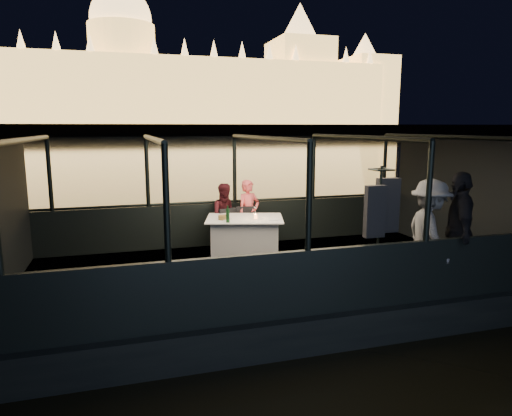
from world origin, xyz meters
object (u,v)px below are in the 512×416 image
object	(u,v)px
chair_port_right	(249,228)
passenger_stripe	(429,234)
wine_bottle	(228,214)
person_woman_coral	(249,211)
dining_table_central	(245,237)
passenger_dark	(458,236)
coat_stand	(378,236)
person_man_maroon	(226,213)
chair_port_left	(230,229)

from	to	relation	value
chair_port_right	passenger_stripe	distance (m)	3.61
wine_bottle	person_woman_coral	bearing A→B (deg)	56.55
dining_table_central	passenger_dark	bearing A→B (deg)	-44.97
passenger_dark	passenger_stripe	bearing A→B (deg)	-90.28
dining_table_central	coat_stand	distance (m)	2.92
coat_stand	passenger_stripe	size ratio (longest dim) A/B	1.13
coat_stand	passenger_dark	bearing A→B (deg)	-5.74
coat_stand	person_man_maroon	world-z (taller)	coat_stand
coat_stand	person_woman_coral	world-z (taller)	coat_stand
chair_port_left	coat_stand	xyz separation A→B (m)	(1.54, -2.98, 0.45)
chair_port_right	person_woman_coral	world-z (taller)	person_woman_coral
chair_port_left	chair_port_right	bearing A→B (deg)	-19.29
passenger_stripe	wine_bottle	size ratio (longest dim) A/B	5.50
chair_port_left	passenger_dark	distance (m)	4.24
dining_table_central	wine_bottle	bearing A→B (deg)	-141.76
chair_port_left	passenger_dark	world-z (taller)	passenger_dark
passenger_dark	wine_bottle	distance (m)	3.86
chair_port_left	chair_port_right	world-z (taller)	chair_port_right
dining_table_central	passenger_dark	size ratio (longest dim) A/B	0.79
chair_port_right	person_man_maroon	world-z (taller)	person_man_maroon
passenger_dark	wine_bottle	world-z (taller)	passenger_dark
chair_port_right	wine_bottle	size ratio (longest dim) A/B	2.77
wine_bottle	coat_stand	bearing A→B (deg)	-51.39
chair_port_left	person_woman_coral	distance (m)	0.61
chair_port_right	passenger_dark	bearing A→B (deg)	-41.79
passenger_stripe	wine_bottle	world-z (taller)	passenger_stripe
person_man_maroon	passenger_stripe	distance (m)	4.05
person_man_maroon	passenger_stripe	xyz separation A→B (m)	(2.50, -3.18, 0.10)
coat_stand	person_man_maroon	bearing A→B (deg)	115.71
person_man_maroon	person_woman_coral	bearing A→B (deg)	2.37
coat_stand	person_woman_coral	xyz separation A→B (m)	(-1.08, 3.25, -0.15)
chair_port_right	coat_stand	world-z (taller)	coat_stand
dining_table_central	chair_port_right	size ratio (longest dim) A/B	1.68
coat_stand	wine_bottle	distance (m)	2.83
dining_table_central	chair_port_left	world-z (taller)	chair_port_left
person_man_maroon	passenger_dark	size ratio (longest dim) A/B	0.74
coat_stand	person_woman_coral	size ratio (longest dim) A/B	1.37
chair_port_right	passenger_stripe	world-z (taller)	passenger_stripe
dining_table_central	passenger_dark	xyz separation A→B (m)	(2.66, -2.66, 0.47)
chair_port_left	coat_stand	world-z (taller)	coat_stand
passenger_stripe	wine_bottle	xyz separation A→B (m)	(-2.71, 2.14, 0.06)
person_man_maroon	coat_stand	bearing A→B (deg)	-61.92
dining_table_central	person_woman_coral	world-z (taller)	person_woman_coral
dining_table_central	person_woman_coral	distance (m)	0.86
chair_port_right	person_woman_coral	bearing A→B (deg)	83.69
chair_port_left	passenger_dark	bearing A→B (deg)	-66.16
coat_stand	person_man_maroon	size ratio (longest dim) A/B	1.43
dining_table_central	person_woman_coral	size ratio (longest dim) A/B	1.03
person_woman_coral	person_man_maroon	size ratio (longest dim) A/B	1.04
person_man_maroon	passenger_dark	bearing A→B (deg)	-47.36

